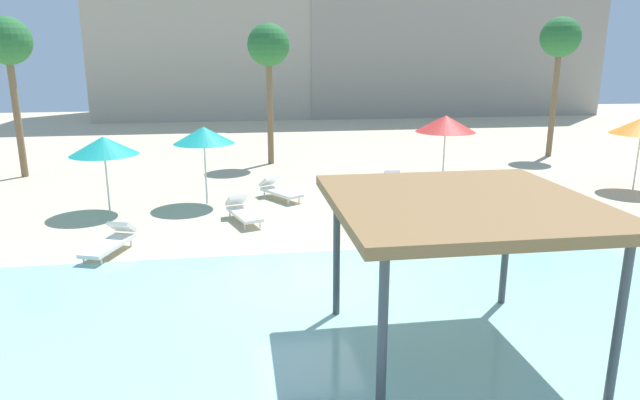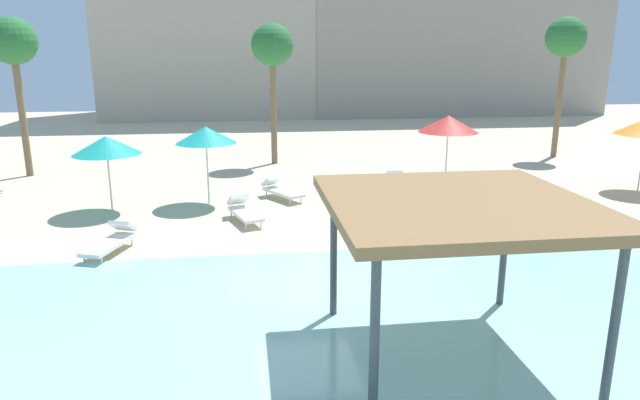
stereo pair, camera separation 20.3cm
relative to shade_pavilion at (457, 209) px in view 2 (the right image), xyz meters
The scene contains 15 objects.
ground_plane 5.14m from the shade_pavilion, 118.26° to the left, with size 80.00×80.00×0.00m, color beige.
shade_pavilion is the anchor object (origin of this frame).
beach_umbrella_teal_2 11.81m from the shade_pavilion, 113.39° to the left, with size 2.05×2.05×2.68m.
beach_umbrella_red_5 11.94m from the shade_pavilion, 70.55° to the left, with size 2.19×2.19×2.87m.
beach_umbrella_teal_6 12.93m from the shade_pavilion, 127.22° to the left, with size 2.17×2.17×2.50m.
lounge_chair_0 12.01m from the shade_pavilion, 79.28° to the left, with size 0.79×1.95×0.74m.
lounge_chair_1 9.55m from the shade_pavilion, 138.38° to the left, with size 1.19×1.99×0.74m.
lounge_chair_3 9.53m from the shade_pavilion, 112.22° to the left, with size 1.16×1.99×0.74m.
lounge_chair_5 11.60m from the shade_pavilion, 101.05° to the left, with size 1.51×1.93×0.74m.
lounge_chair_6 9.76m from the shade_pavilion, 73.75° to the left, with size 1.37×1.97×0.74m.
palm_tree_0 21.58m from the shade_pavilion, 55.91° to the left, with size 1.90×1.90×6.74m.
palm_tree_1 20.85m from the shade_pavilion, 127.19° to the left, with size 1.90×1.90×6.48m.
palm_tree_2 18.11m from the shade_pavilion, 96.47° to the left, with size 1.90×1.90×6.36m.
hotel_block_0 40.89m from the shade_pavilion, 96.08° to the left, with size 19.69×10.56×17.09m, color #B2A893.
hotel_block_1 41.98m from the shade_pavilion, 70.00° to the left, with size 23.96×8.39×17.47m, color #9E9384.
Camera 2 is at (-1.31, -12.34, 5.12)m, focal length 31.67 mm.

